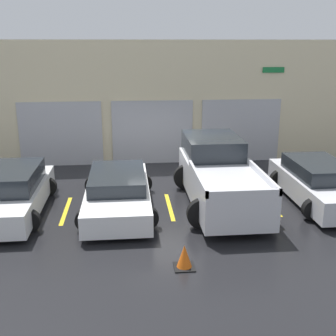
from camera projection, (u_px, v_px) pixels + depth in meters
name	position (u px, v px, depth m)	size (l,w,h in m)	color
ground_plane	(164.00, 185.00, 14.88)	(28.00, 28.00, 0.00)	black
shophouse_building	(156.00, 104.00, 17.31)	(17.26, 0.68, 4.96)	beige
pickup_truck	(219.00, 175.00, 13.11)	(2.54, 5.21, 1.88)	silver
sedan_white	(118.00, 191.00, 12.67)	(2.25, 4.73, 1.14)	white
sedan_side	(318.00, 183.00, 13.24)	(2.14, 4.44, 1.29)	silver
van_right	(10.00, 193.00, 12.36)	(2.22, 4.46, 1.33)	white
parking_stripe_left	(66.00, 211.00, 12.66)	(0.12, 2.20, 0.01)	gold
parking_stripe_centre	(170.00, 207.00, 12.95)	(0.12, 2.20, 0.01)	gold
parking_stripe_right	(269.00, 203.00, 13.25)	(0.12, 2.20, 0.01)	gold
traffic_cone	(184.00, 257.00, 9.40)	(0.47, 0.47, 0.55)	black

